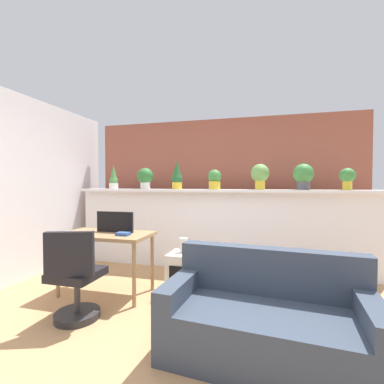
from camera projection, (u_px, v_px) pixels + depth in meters
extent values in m
plane|color=tan|center=(177.00, 339.00, 2.37)|extent=(12.00, 12.00, 0.00)
cube|color=white|center=(217.00, 231.00, 4.28)|extent=(4.67, 0.16, 1.23)
cube|color=white|center=(216.00, 191.00, 4.23)|extent=(4.67, 0.34, 0.04)
cube|color=#9E5442|center=(222.00, 190.00, 4.85)|extent=(4.67, 0.10, 2.50)
cylinder|color=silver|center=(114.00, 186.00, 4.71)|extent=(0.15, 0.15, 0.10)
sphere|color=#4C9347|center=(114.00, 181.00, 4.70)|extent=(0.14, 0.14, 0.14)
cone|color=#4C9347|center=(114.00, 172.00, 4.70)|extent=(0.12, 0.12, 0.24)
cylinder|color=silver|center=(145.00, 186.00, 4.56)|extent=(0.16, 0.16, 0.11)
sphere|color=#2D7033|center=(145.00, 176.00, 4.55)|extent=(0.27, 0.27, 0.27)
cylinder|color=gold|center=(177.00, 186.00, 4.40)|extent=(0.16, 0.16, 0.11)
sphere|color=#235B2D|center=(177.00, 179.00, 4.40)|extent=(0.18, 0.18, 0.18)
cone|color=#235B2D|center=(177.00, 169.00, 4.39)|extent=(0.15, 0.15, 0.26)
cylinder|color=gold|center=(215.00, 185.00, 4.20)|extent=(0.18, 0.18, 0.13)
sphere|color=#3D843D|center=(215.00, 176.00, 4.20)|extent=(0.21, 0.21, 0.21)
cylinder|color=gold|center=(260.00, 185.00, 4.09)|extent=(0.15, 0.15, 0.14)
sphere|color=#669E4C|center=(260.00, 173.00, 4.08)|extent=(0.27, 0.27, 0.27)
cylinder|color=#4C4C51|center=(303.00, 185.00, 3.88)|extent=(0.18, 0.18, 0.12)
sphere|color=#3D843D|center=(303.00, 174.00, 3.88)|extent=(0.28, 0.28, 0.28)
cylinder|color=gold|center=(347.00, 185.00, 3.75)|extent=(0.12, 0.12, 0.13)
sphere|color=#3D843D|center=(347.00, 175.00, 3.75)|extent=(0.20, 0.20, 0.20)
cylinder|color=#99754C|center=(58.00, 268.00, 3.23)|extent=(0.04, 0.04, 0.71)
cylinder|color=#99754C|center=(134.00, 275.00, 2.97)|extent=(0.04, 0.04, 0.71)
cylinder|color=#99754C|center=(85.00, 257.00, 3.72)|extent=(0.04, 0.04, 0.71)
cylinder|color=#99754C|center=(152.00, 262.00, 3.46)|extent=(0.04, 0.04, 0.71)
cube|color=#99754C|center=(106.00, 235.00, 3.33)|extent=(1.10, 0.60, 0.04)
cube|color=black|center=(115.00, 222.00, 3.39)|extent=(0.49, 0.04, 0.26)
cylinder|color=#262628|center=(77.00, 315.00, 2.73)|extent=(0.44, 0.44, 0.07)
cylinder|color=#333333|center=(77.00, 295.00, 2.72)|extent=(0.06, 0.06, 0.34)
cube|color=black|center=(77.00, 274.00, 2.71)|extent=(0.44, 0.44, 0.08)
cube|color=black|center=(69.00, 254.00, 2.52)|extent=(0.44, 0.21, 0.42)
cube|color=silver|center=(185.00, 273.00, 3.36)|extent=(0.40, 0.40, 0.50)
cube|color=black|center=(181.00, 278.00, 3.18)|extent=(0.28, 0.04, 0.28)
cylinder|color=silver|center=(184.00, 245.00, 3.38)|extent=(0.10, 0.10, 0.18)
cube|color=#2D4C8C|center=(123.00, 234.00, 3.18)|extent=(0.15, 0.11, 0.04)
cube|color=#333D4C|center=(265.00, 334.00, 2.08)|extent=(1.62, 0.90, 0.40)
cube|color=#333D4C|center=(269.00, 271.00, 2.35)|extent=(1.57, 0.30, 0.40)
cube|color=#333D4C|center=(181.00, 286.00, 2.31)|extent=(0.23, 0.77, 0.16)
cube|color=#333D4C|center=(373.00, 313.00, 1.83)|extent=(0.23, 0.77, 0.16)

